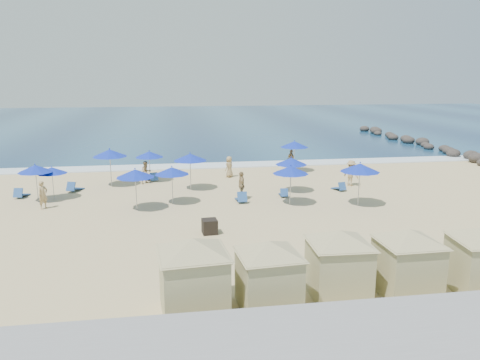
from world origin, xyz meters
name	(u,v)px	position (x,y,z in m)	size (l,w,h in m)	color
ground	(235,219)	(0.00, 0.00, 0.00)	(160.00, 160.00, 0.00)	tan
ocean	(188,122)	(0.00, 55.00, 0.03)	(160.00, 80.00, 0.06)	navy
surf_line	(210,166)	(0.00, 15.50, 0.04)	(160.00, 2.50, 0.08)	white
seawall	(310,349)	(0.00, -13.50, 0.65)	(160.00, 6.10, 1.22)	gray
rock_jetty	(413,141)	(24.01, 24.90, 0.36)	(2.56, 26.66, 0.96)	#282321
trash_bin	(210,226)	(-1.59, -2.08, 0.36)	(0.72, 0.72, 0.72)	black
cabana_0	(193,266)	(-2.82, -9.88, 1.63)	(4.51, 4.51, 2.84)	tan
cabana_1	(269,266)	(-0.33, -9.93, 1.49)	(4.14, 4.14, 2.61)	tan
cabana_2	(339,255)	(2.29, -9.42, 1.53)	(4.26, 4.26, 2.68)	tan
cabana_3	(408,253)	(4.78, -9.61, 1.51)	(4.21, 4.21, 2.64)	tan
umbrella_0	(52,170)	(-10.74, 6.08, 1.85)	(1.87, 1.87, 2.13)	#A5A8AD
umbrella_1	(35,169)	(-11.58, 5.60, 2.07)	(2.10, 2.10, 2.39)	#A5A8AD
umbrella_2	(110,153)	(-7.54, 9.20, 2.35)	(2.38, 2.38, 2.71)	#A5A8AD
umbrella_3	(135,173)	(-5.40, 2.72, 2.17)	(2.20, 2.20, 2.50)	#A5A8AD
umbrella_4	(149,154)	(-4.87, 10.27, 2.01)	(2.04, 2.04, 2.32)	#A5A8AD
umbrella_5	(190,157)	(-2.04, 7.25, 2.24)	(2.27, 2.27, 2.59)	#A5A8AD
umbrella_6	(172,171)	(-3.31, 3.78, 2.05)	(2.07, 2.07, 2.36)	#A5A8AD
umbrella_7	(291,170)	(3.71, 2.51, 2.13)	(2.16, 2.16, 2.46)	#A5A8AD
umbrella_8	(294,144)	(6.57, 12.12, 2.24)	(2.27, 2.27, 2.58)	#A5A8AD
umbrella_9	(291,161)	(4.55, 5.51, 2.09)	(2.12, 2.12, 2.42)	#A5A8AD
umbrella_10	(360,168)	(7.71, 1.66, 2.32)	(2.35, 2.35, 2.67)	#A5A8AD
beach_chair_0	(21,194)	(-12.92, 6.73, 0.24)	(0.76, 1.35, 0.70)	#285193
beach_chair_1	(74,188)	(-9.84, 7.89, 0.25)	(1.06, 1.46, 0.73)	#285193
beach_chair_2	(153,178)	(-4.70, 10.32, 0.24)	(0.98, 1.39, 0.70)	#285193
beach_chair_3	(241,198)	(0.87, 3.47, 0.25)	(0.60, 1.34, 0.74)	#285193
beach_chair_4	(284,193)	(3.77, 4.36, 0.21)	(0.62, 1.16, 0.61)	#285193
beach_chair_5	(340,187)	(7.94, 5.38, 0.22)	(0.77, 1.26, 0.64)	#285193
beachgoer_0	(43,195)	(-10.81, 3.81, 0.83)	(0.61, 0.40, 1.67)	#A2865A
beachgoer_1	(146,172)	(-5.11, 9.60, 0.82)	(0.80, 0.62, 1.64)	#A2865A
beachgoer_2	(241,185)	(0.99, 4.18, 0.89)	(1.05, 0.44, 1.78)	#A2865A
beachgoer_3	(351,173)	(9.22, 6.63, 0.91)	(1.18, 0.68, 1.83)	#A2865A
beachgoer_4	(229,167)	(1.10, 10.79, 0.81)	(0.79, 0.52, 1.62)	#A2865A
beachgoer_5	(291,159)	(6.57, 13.00, 0.84)	(0.98, 0.41, 1.67)	#A2865A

